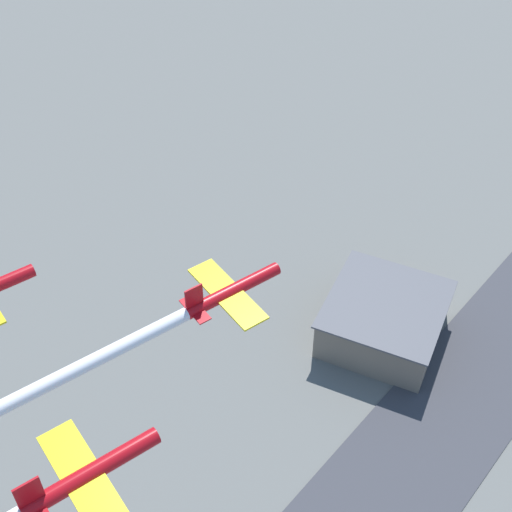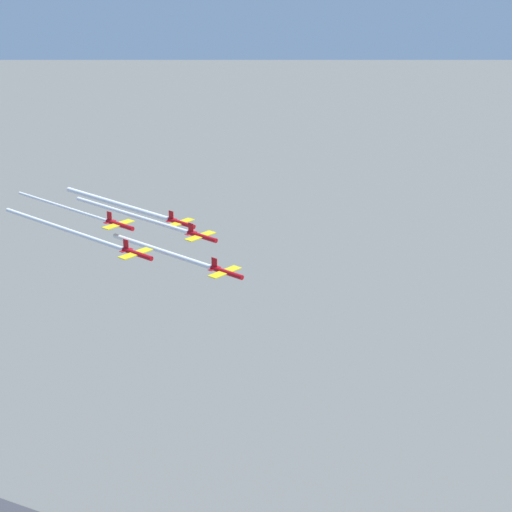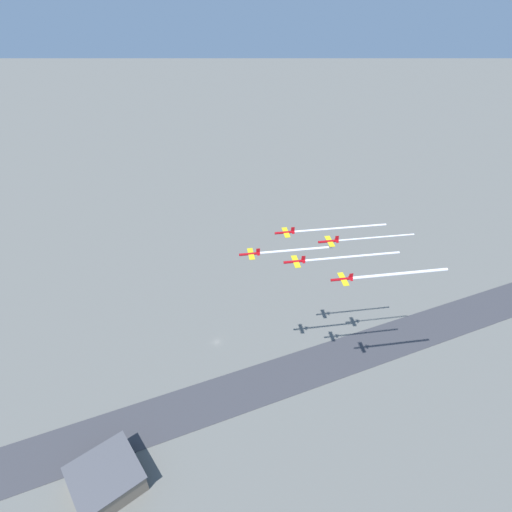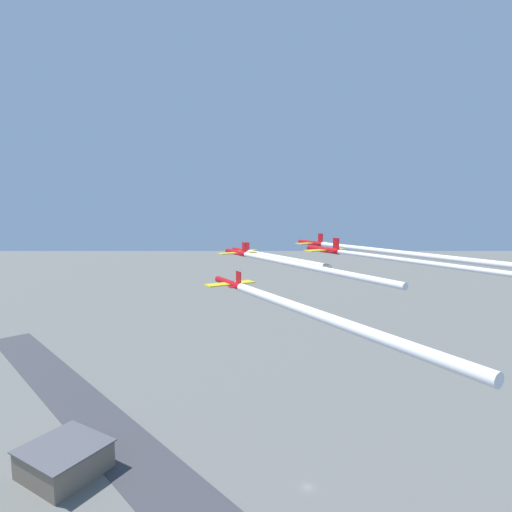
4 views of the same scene
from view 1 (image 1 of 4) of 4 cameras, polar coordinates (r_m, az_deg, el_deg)
name	(u,v)px [view 1 (image 1 of 4)]	position (r m, az deg, el deg)	size (l,w,h in m)	color
hangar	(384,319)	(170.90, 10.21, -5.02)	(26.58, 28.04, 11.10)	#726656
jet_0	(230,292)	(56.34, -2.13, -2.87)	(8.19, 8.37, 2.92)	#B20C14
jet_2	(87,475)	(44.36, -13.41, -16.68)	(8.19, 8.37, 2.92)	#B20C14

